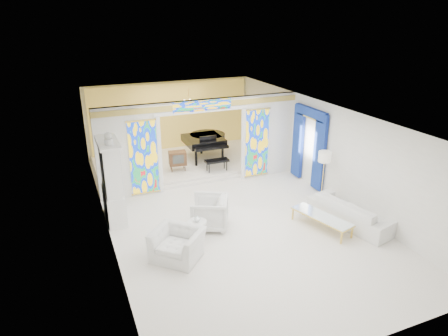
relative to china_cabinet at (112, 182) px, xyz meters
name	(u,v)px	position (x,y,z in m)	size (l,w,h in m)	color
floor	(225,208)	(3.22, -0.60, -1.17)	(12.00, 12.00, 0.00)	white
ceiling	(225,113)	(3.22, -0.60, 1.83)	(7.00, 12.00, 0.02)	white
wall_back	(171,117)	(3.22, 5.40, 0.33)	(7.00, 0.02, 3.00)	silver
wall_front	(364,279)	(3.22, -6.60, 0.33)	(7.00, 0.02, 3.00)	silver
wall_left	(103,180)	(-0.28, -0.60, 0.33)	(0.02, 12.00, 3.00)	silver
wall_right	(323,148)	(6.72, -0.60, 0.33)	(0.02, 12.00, 3.00)	silver
partition_wall	(202,139)	(3.22, 1.40, 0.48)	(7.00, 0.22, 3.00)	silver
stained_glass_left	(144,158)	(1.19, 1.29, 0.13)	(0.90, 0.04, 2.40)	gold
stained_glass_right	(257,143)	(5.25, 1.29, 0.13)	(0.90, 0.04, 2.40)	gold
stained_glass_transom	(202,106)	(3.22, 1.29, 1.65)	(2.00, 0.04, 0.34)	gold
alcove_platform	(185,162)	(3.22, 3.50, -1.08)	(6.80, 3.80, 0.18)	white
gold_curtain_back	(171,118)	(3.22, 5.28, 0.33)	(6.70, 0.10, 2.90)	#F6D955
chandelier	(189,101)	(3.42, 3.40, 1.38)	(0.48, 0.48, 0.30)	gold
blue_drapes	(309,140)	(6.62, 0.10, 0.41)	(0.14, 1.85, 2.65)	navy
china_cabinet	(112,182)	(0.00, 0.00, 0.00)	(0.56, 1.46, 2.72)	white
armchair_left	(177,244)	(1.11, -2.63, -0.79)	(1.15, 1.01, 0.75)	white
armchair_right	(210,212)	(2.37, -1.51, -0.72)	(0.96, 0.99, 0.90)	white
sofa	(351,212)	(6.17, -2.86, -0.80)	(2.50, 0.98, 0.73)	white
side_table	(197,229)	(1.80, -2.14, -0.77)	(0.60, 0.60, 0.61)	white
vase	(197,218)	(1.80, -2.14, -0.47)	(0.17, 0.17, 0.18)	white
coffee_table	(322,217)	(5.21, -2.79, -0.80)	(1.03, 1.89, 0.40)	white
floor_lamp	(325,159)	(6.31, -1.25, 0.22)	(0.42, 0.42, 1.63)	gold
grand_piano	(206,140)	(4.12, 3.54, -0.26)	(1.74, 2.71, 1.09)	black
tv_console	(178,158)	(2.66, 2.58, -0.52)	(0.68, 0.51, 0.73)	#55371E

